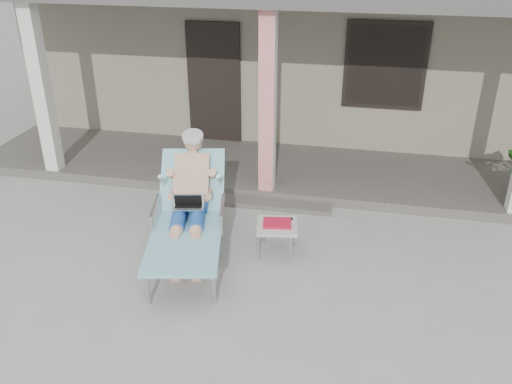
# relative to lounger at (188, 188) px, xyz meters

# --- Properties ---
(ground) EXTENTS (60.00, 60.00, 0.00)m
(ground) POSITION_rel_lounger_xyz_m (0.66, -0.49, -0.87)
(ground) COLOR #9E9E99
(ground) RESTS_ON ground
(house) EXTENTS (10.40, 5.40, 3.30)m
(house) POSITION_rel_lounger_xyz_m (0.66, 6.00, 0.79)
(house) COLOR gray
(house) RESTS_ON ground
(porch_deck) EXTENTS (10.00, 2.00, 0.15)m
(porch_deck) POSITION_rel_lounger_xyz_m (0.66, 2.51, -0.80)
(porch_deck) COLOR #605B56
(porch_deck) RESTS_ON ground
(porch_step) EXTENTS (2.00, 0.30, 0.07)m
(porch_step) POSITION_rel_lounger_xyz_m (0.66, 1.36, -0.84)
(porch_step) COLOR #605B56
(porch_step) RESTS_ON ground
(lounger) EXTENTS (1.24, 2.26, 1.42)m
(lounger) POSITION_rel_lounger_xyz_m (0.00, 0.00, 0.00)
(lounger) COLOR #B7B7BC
(lounger) RESTS_ON ground
(side_table) EXTENTS (0.56, 0.56, 0.44)m
(side_table) POSITION_rel_lounger_xyz_m (1.07, 0.15, -0.50)
(side_table) COLOR #B6B6B1
(side_table) RESTS_ON ground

